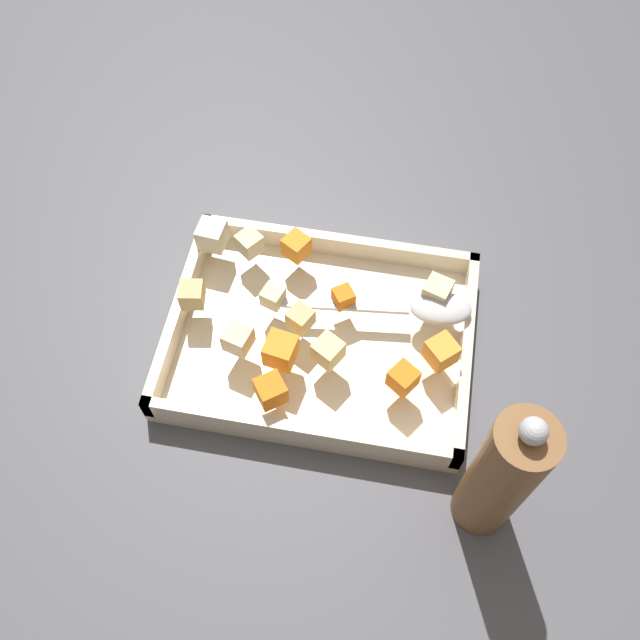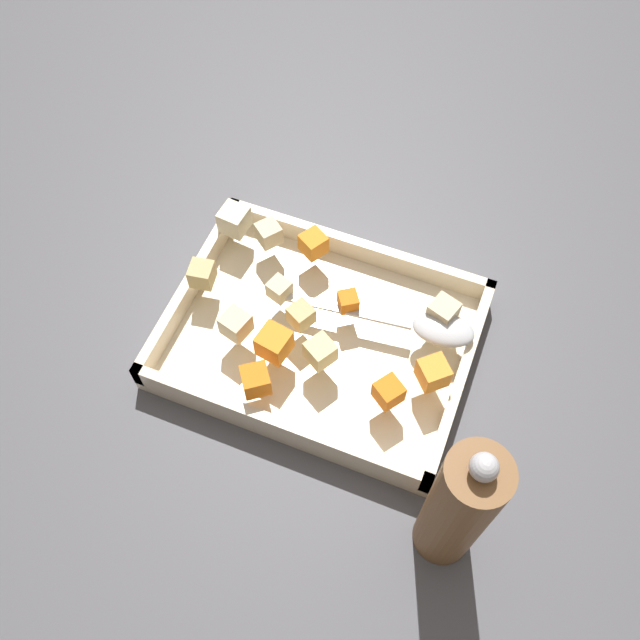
{
  "view_description": "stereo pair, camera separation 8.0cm",
  "coord_description": "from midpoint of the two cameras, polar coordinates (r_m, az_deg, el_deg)",
  "views": [
    {
      "loc": [
        0.08,
        -0.4,
        0.75
      ],
      "look_at": [
        0.01,
        -0.01,
        0.06
      ],
      "focal_mm": 39.14,
      "sensor_mm": 36.0,
      "label": 1
    },
    {
      "loc": [
        0.16,
        -0.38,
        0.75
      ],
      "look_at": [
        0.01,
        -0.01,
        0.06
      ],
      "focal_mm": 39.14,
      "sensor_mm": 36.0,
      "label": 2
    }
  ],
  "objects": [
    {
      "name": "ground_plane",
      "position": [
        0.86,
        2.35,
        -1.72
      ],
      "size": [
        4.0,
        4.0,
        0.0
      ],
      "primitive_type": "plane",
      "color": "#4C4C51"
    },
    {
      "name": "baking_dish",
      "position": [
        0.84,
        2.72,
        -1.73
      ],
      "size": [
        0.36,
        0.27,
        0.05
      ],
      "color": "beige",
      "rests_on": "ground_plane"
    },
    {
      "name": "carrot_chunk_rim_edge",
      "position": [
        0.77,
        8.63,
        -6.12
      ],
      "size": [
        0.04,
        0.04,
        0.03
      ],
      "primitive_type": "cube",
      "rotation": [
        0.0,
        0.0,
        4.1
      ],
      "color": "orange",
      "rests_on": "baking_dish"
    },
    {
      "name": "carrot_chunk_mid_right",
      "position": [
        0.76,
        -2.29,
        -5.21
      ],
      "size": [
        0.04,
        0.04,
        0.03
      ],
      "primitive_type": "cube",
      "rotation": [
        0.0,
        0.0,
        5.36
      ],
      "color": "orange",
      "rests_on": "baking_dish"
    },
    {
      "name": "carrot_chunk_under_handle",
      "position": [
        0.86,
        2.14,
        6.04
      ],
      "size": [
        0.04,
        0.04,
        0.03
      ],
      "primitive_type": "cube",
      "rotation": [
        0.0,
        0.0,
        2.61
      ],
      "color": "orange",
      "rests_on": "baking_dish"
    },
    {
      "name": "carrot_chunk_far_right",
      "position": [
        0.78,
        -0.85,
        -2.16
      ],
      "size": [
        0.04,
        0.04,
        0.03
      ],
      "primitive_type": "cube",
      "rotation": [
        0.0,
        0.0,
        6.11
      ],
      "color": "orange",
      "rests_on": "baking_dish"
    },
    {
      "name": "carrot_chunk_corner_ne",
      "position": [
        0.78,
        12.15,
        -4.5
      ],
      "size": [
        0.04,
        0.04,
        0.03
      ],
      "primitive_type": "cube",
      "rotation": [
        0.0,
        0.0,
        5.45
      ],
      "color": "orange",
      "rests_on": "baking_dish"
    },
    {
      "name": "carrot_chunk_heap_top",
      "position": [
        0.82,
        5.13,
        1.28
      ],
      "size": [
        0.03,
        0.03,
        0.02
      ],
      "primitive_type": "cube",
      "rotation": [
        0.0,
        0.0,
        3.74
      ],
      "color": "orange",
      "rests_on": "baking_dish"
    },
    {
      "name": "potato_chunk_mid_left",
      "position": [
        0.8,
        -4.06,
        -0.59
      ],
      "size": [
        0.04,
        0.04,
        0.03
      ],
      "primitive_type": "cube",
      "rotation": [
        0.0,
        0.0,
        6.02
      ],
      "color": "beige",
      "rests_on": "baking_dish"
    },
    {
      "name": "potato_chunk_near_right",
      "position": [
        0.82,
        -0.58,
        2.31
      ],
      "size": [
        0.03,
        0.03,
        0.02
      ],
      "primitive_type": "cube",
      "rotation": [
        0.0,
        0.0,
        5.97
      ],
      "color": "beige",
      "rests_on": "baking_dish"
    },
    {
      "name": "potato_chunk_near_left",
      "position": [
        0.82,
        12.79,
        0.41
      ],
      "size": [
        0.04,
        0.04,
        0.03
      ],
      "primitive_type": "cube",
      "rotation": [
        0.0,
        0.0,
        5.96
      ],
      "color": "beige",
      "rests_on": "baking_dish"
    },
    {
      "name": "potato_chunk_center",
      "position": [
        0.87,
        -1.57,
        6.9
      ],
      "size": [
        0.04,
        0.04,
        0.03
      ],
      "primitive_type": "cube",
      "rotation": [
        0.0,
        0.0,
        0.92
      ],
      "color": "beige",
      "rests_on": "baking_dish"
    },
    {
      "name": "potato_chunk_near_spoon",
      "position": [
        0.84,
        -6.88,
        3.65
      ],
      "size": [
        0.03,
        0.03,
        0.03
      ],
      "primitive_type": "cube",
      "rotation": [
        0.0,
        0.0,
        1.73
      ],
      "color": "tan",
      "rests_on": "baking_dish"
    },
    {
      "name": "potato_chunk_corner_se",
      "position": [
        0.78,
        2.98,
        -2.86
      ],
      "size": [
        0.04,
        0.04,
        0.03
      ],
      "primitive_type": "cube",
      "rotation": [
        0.0,
        0.0,
        1.04
      ],
      "color": "#E0CC89",
      "rests_on": "baking_dish"
    },
    {
      "name": "potato_chunk_corner_sw",
      "position": [
        0.88,
        -4.43,
        7.98
      ],
      "size": [
        0.04,
        0.04,
        0.03
      ],
      "primitive_type": "cube",
      "rotation": [
        0.0,
        0.0,
        1.47
      ],
      "color": "beige",
      "rests_on": "baking_dish"
    },
    {
      "name": "potato_chunk_front_center",
      "position": [
        0.8,
        1.28,
        0.15
      ],
      "size": [
        0.03,
        0.03,
        0.03
      ],
      "primitive_type": "cube",
      "rotation": [
        0.0,
        0.0,
        2.66
      ],
      "color": "tan",
      "rests_on": "baking_dish"
    },
    {
      "name": "serving_spoon",
      "position": [
        0.82,
        11.88,
        -0.81
      ],
      "size": [
        0.24,
        0.05,
        0.02
      ],
      "rotation": [
        0.0,
        0.0,
        3.26
      ],
      "color": "silver",
      "rests_on": "baking_dish"
    },
    {
      "name": "pepper_mill",
      "position": [
        0.68,
        14.66,
        -14.98
      ],
      "size": [
        0.06,
        0.06,
        0.24
      ],
      "color": "brown",
      "rests_on": "ground_plane"
    }
  ]
}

